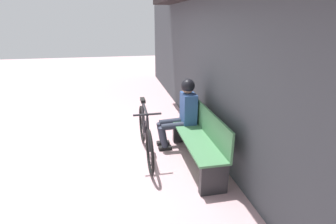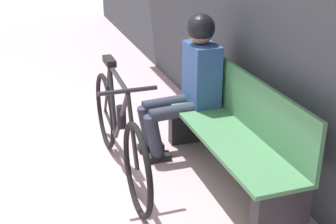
# 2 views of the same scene
# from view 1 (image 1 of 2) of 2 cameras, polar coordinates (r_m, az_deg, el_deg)

# --- Properties ---
(ground_plane) EXTENTS (24.00, 24.00, 0.00)m
(ground_plane) POSITION_cam_1_polar(r_m,az_deg,el_deg) (4.49, -19.39, -9.40)
(ground_plane) COLOR #C69EA3
(storefront_wall) EXTENTS (12.00, 0.56, 3.20)m
(storefront_wall) POSITION_cam_1_polar(r_m,az_deg,el_deg) (4.22, 10.29, 13.44)
(storefront_wall) COLOR #3D4247
(storefront_wall) RESTS_ON ground_plane
(park_bench_near) EXTENTS (1.63, 0.42, 0.83)m
(park_bench_near) POSITION_cam_1_polar(r_m,az_deg,el_deg) (3.98, 6.90, -5.95)
(park_bench_near) COLOR #477F51
(park_bench_near) RESTS_ON ground_plane
(bicycle) EXTENTS (1.72, 0.40, 0.89)m
(bicycle) POSITION_cam_1_polar(r_m,az_deg,el_deg) (4.19, -4.95, -4.83)
(bicycle) COLOR black
(bicycle) RESTS_ON ground_plane
(person_seated) EXTENTS (0.34, 0.64, 1.18)m
(person_seated) POSITION_cam_1_polar(r_m,az_deg,el_deg) (4.38, 3.18, 0.64)
(person_seated) COLOR #2D3342
(person_seated) RESTS_ON ground_plane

